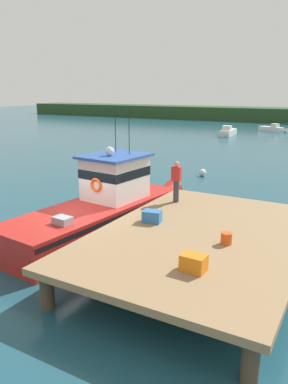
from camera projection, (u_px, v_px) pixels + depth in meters
name	position (u px, v px, depth m)	size (l,w,h in m)	color
ground_plane	(81.00, 240.00, 14.33)	(200.00, 200.00, 0.00)	#1E4C5B
dock	(202.00, 237.00, 11.76)	(6.00, 9.00, 1.20)	#4C3D2D
main_fishing_boat	(105.00, 207.00, 15.01)	(3.32, 9.93, 4.80)	red
crate_stack_mid_dock	(152.00, 216.00, 12.64)	(0.60, 0.44, 0.40)	#3370B2
crate_single_far	(194.00, 263.00, 9.22)	(0.60, 0.44, 0.41)	orange
bait_bucket	(226.00, 238.00, 10.84)	(0.32, 0.32, 0.34)	#E04C19
deckhand_by_the_boat	(176.00, 181.00, 14.77)	(0.36, 0.22, 1.63)	#383842
moored_boat_far_right	(273.00, 129.00, 52.07)	(4.21, 2.37, 1.07)	white
moored_boat_near_channel	(227.00, 132.00, 47.20)	(1.45, 4.98, 1.26)	silver
mooring_buoy_inshore	(203.00, 173.00, 24.91)	(0.47, 0.47, 0.47)	silver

